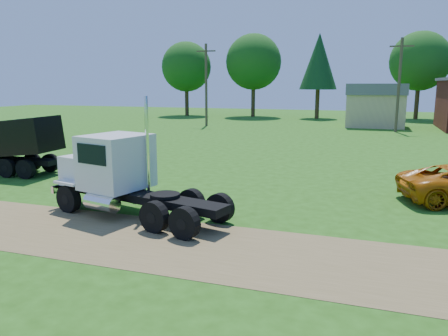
% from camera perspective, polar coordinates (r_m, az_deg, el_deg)
% --- Properties ---
extents(ground, '(140.00, 140.00, 0.00)m').
position_cam_1_polar(ground, '(12.64, -0.14, -10.68)').
color(ground, '#235111').
rests_on(ground, ground).
extents(dirt_track, '(120.00, 4.20, 0.01)m').
position_cam_1_polar(dirt_track, '(12.64, -0.14, -10.65)').
color(dirt_track, brown).
rests_on(dirt_track, ground).
extents(white_semi_tractor, '(7.19, 3.79, 4.24)m').
position_cam_1_polar(white_semi_tractor, '(16.27, -13.69, -0.75)').
color(white_semi_tractor, black).
rests_on(white_semi_tractor, ground).
extents(black_dump_truck, '(7.14, 2.44, 3.07)m').
position_cam_1_polar(black_dump_truck, '(25.84, -27.14, 3.12)').
color(black_dump_truck, black).
rests_on(black_dump_truck, ground).
extents(spectator_b, '(0.89, 0.72, 1.73)m').
position_cam_1_polar(spectator_b, '(18.21, -10.88, -1.28)').
color(spectator_b, '#999999').
rests_on(spectator_b, ground).
extents(tan_shed, '(6.20, 5.40, 4.70)m').
position_cam_1_polar(tan_shed, '(51.17, 19.19, 7.82)').
color(tan_shed, tan).
rests_on(tan_shed, ground).
extents(utility_poles, '(42.20, 0.28, 9.00)m').
position_cam_1_polar(utility_poles, '(46.17, 21.90, 10.22)').
color(utility_poles, '#4E3A2C').
rests_on(utility_poles, ground).
extents(tree_row, '(59.15, 14.30, 11.68)m').
position_cam_1_polar(tree_row, '(61.48, 15.74, 12.88)').
color(tree_row, '#372A16').
rests_on(tree_row, ground).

